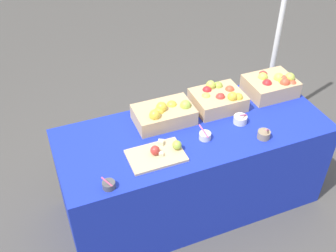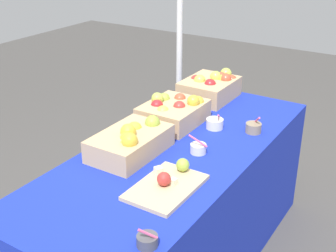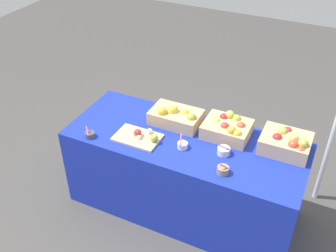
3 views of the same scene
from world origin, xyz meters
name	(u,v)px [view 1 (image 1 of 3)]	position (x,y,z in m)	size (l,w,h in m)	color
ground_plane	(190,201)	(0.00, 0.00, 0.00)	(10.00, 10.00, 0.00)	#474442
table	(192,168)	(0.00, 0.00, 0.37)	(1.90, 0.76, 0.74)	#192DB7
apple_crate_left	(272,85)	(0.74, 0.19, 0.82)	(0.36, 0.29, 0.18)	tan
apple_crate_middle	(218,99)	(0.28, 0.19, 0.81)	(0.36, 0.30, 0.17)	tan
apple_crate_right	(164,114)	(-0.16, 0.16, 0.81)	(0.41, 0.26, 0.17)	tan
cutting_board_front	(158,154)	(-0.32, -0.16, 0.76)	(0.36, 0.24, 0.08)	#D1B284
sample_bowl_near	(109,185)	(-0.69, -0.30, 0.76)	(0.08, 0.08, 0.09)	#4C4C51
sample_bowl_mid	(205,136)	(0.03, -0.11, 0.77)	(0.08, 0.10, 0.10)	silver
sample_bowl_far	(240,119)	(0.33, -0.05, 0.77)	(0.10, 0.10, 0.10)	silver
sample_bowl_extra	(264,135)	(0.40, -0.25, 0.77)	(0.09, 0.09, 0.10)	gray
tent_pole	(278,37)	(1.04, 0.61, 0.96)	(0.04, 0.04, 1.93)	white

